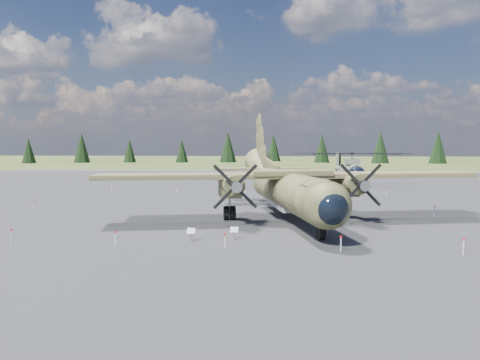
# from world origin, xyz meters

# --- Properties ---
(ground) EXTENTS (500.00, 500.00, 0.00)m
(ground) POSITION_xyz_m (0.00, 0.00, 0.00)
(ground) COLOR #4F5E29
(ground) RESTS_ON ground
(apron) EXTENTS (120.00, 120.00, 0.04)m
(apron) POSITION_xyz_m (0.00, 10.00, 0.00)
(apron) COLOR slate
(apron) RESTS_ON ground
(transport_plane) EXTENTS (27.84, 24.92, 9.23)m
(transport_plane) POSITION_xyz_m (4.97, -2.10, 2.65)
(transport_plane) COLOR #3A4224
(transport_plane) RESTS_ON ground
(helicopter_near) EXTENTS (19.72, 22.22, 4.62)m
(helicopter_near) POSITION_xyz_m (13.79, 30.50, 3.28)
(helicopter_near) COLOR gray
(helicopter_near) RESTS_ON ground
(info_placard_left) EXTENTS (0.52, 0.29, 0.77)m
(info_placard_left) POSITION_xyz_m (-0.25, -11.57, 0.51)
(info_placard_left) COLOR gray
(info_placard_left) RESTS_ON ground
(info_placard_right) EXTENTS (0.48, 0.22, 0.75)m
(info_placard_right) POSITION_xyz_m (2.15, -10.81, 0.50)
(info_placard_right) COLOR gray
(info_placard_right) RESTS_ON ground
(barrier_fence) EXTENTS (33.12, 29.62, 0.85)m
(barrier_fence) POSITION_xyz_m (-0.46, -0.08, 0.51)
(barrier_fence) COLOR silver
(barrier_fence) RESTS_ON ground
(treeline) EXTENTS (287.75, 293.32, 10.99)m
(treeline) POSITION_xyz_m (3.36, 1.27, 4.82)
(treeline) COLOR black
(treeline) RESTS_ON ground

